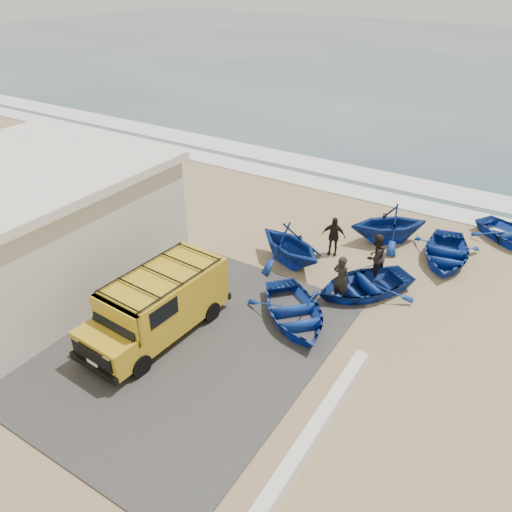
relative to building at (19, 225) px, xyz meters
The scene contains 16 objects.
ground 8.06m from the building, 14.93° to the left, with size 160.00×160.00×0.00m, color #A0865D.
slab 5.90m from the building, ahead, with size 12.00×10.00×0.05m, color #42403D.
ocean 58.52m from the building, 82.63° to the left, with size 180.00×88.00×0.01m, color #385166.
surf_line 16.02m from the building, 61.82° to the left, with size 180.00×1.60×0.06m, color white.
surf_wash 18.25m from the building, 65.56° to the left, with size 180.00×2.20×0.04m, color white.
building is the anchor object (origin of this frame).
parapet 12.68m from the building, ahead, with size 0.35×6.00×0.55m, color silver.
van 6.54m from the building, ahead, with size 2.26×5.08×2.13m.
boat_near_left 10.35m from the building, 16.08° to the left, with size 2.62×3.67×0.76m, color #133697.
boat_near_right 12.55m from the building, 26.62° to the left, with size 2.64×3.70×0.77m, color #133697.
boat_mid_left 9.97m from the building, 37.38° to the left, with size 2.77×3.21×1.69m, color #133697.
boat_mid_right 16.19m from the building, 35.89° to the left, with size 2.62×3.66×0.76m, color #133697.
boat_far_left 14.42m from the building, 42.87° to the left, with size 2.82×3.27×1.72m, color #133697.
fisherman_front 11.65m from the building, 24.07° to the left, with size 0.65×0.43×1.79m, color black.
fisherman_middle 13.03m from the building, 31.64° to the left, with size 0.87×0.68×1.80m, color black.
fisherman_back 11.83m from the building, 40.16° to the left, with size 0.96×0.40×1.64m, color black.
Camera 1 is at (8.23, -10.99, 10.32)m, focal length 35.00 mm.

